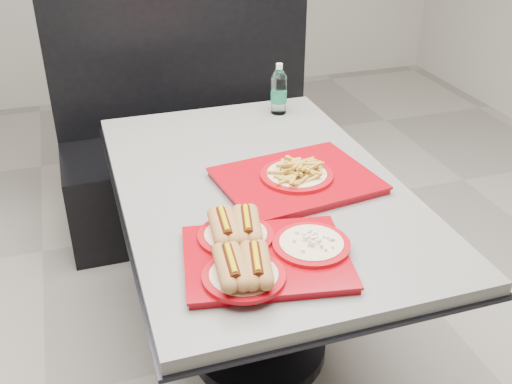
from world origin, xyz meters
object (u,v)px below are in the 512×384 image
object	(u,v)px
diner_table	(259,225)
booth_bench	(192,145)
water_bottle	(279,92)
tray_near	(259,252)
tray_far	(297,177)

from	to	relation	value
diner_table	booth_bench	bearing A→B (deg)	90.00
diner_table	water_bottle	distance (m)	0.67
tray_near	water_bottle	world-z (taller)	water_bottle
diner_table	tray_near	xyz separation A→B (m)	(-0.14, -0.42, 0.20)
tray_far	water_bottle	size ratio (longest dim) A/B	2.53
diner_table	tray_near	world-z (taller)	tray_near
tray_near	tray_far	xyz separation A→B (m)	(0.25, 0.37, -0.01)
diner_table	water_bottle	bearing A→B (deg)	64.29
booth_bench	water_bottle	xyz separation A→B (m)	(0.27, -0.54, 0.44)
diner_table	tray_far	distance (m)	0.23
diner_table	tray_far	bearing A→B (deg)	-24.04
tray_near	tray_far	distance (m)	0.45
tray_far	water_bottle	world-z (taller)	water_bottle
tray_far	tray_near	bearing A→B (deg)	-124.02
diner_table	tray_far	size ratio (longest dim) A/B	2.65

